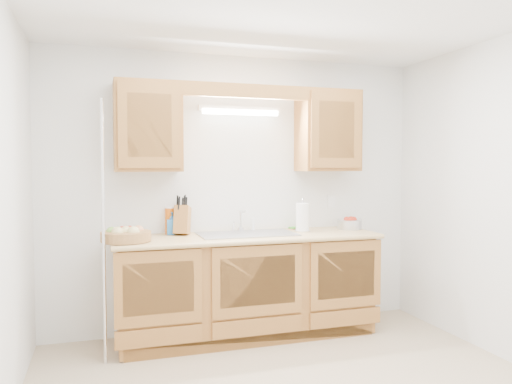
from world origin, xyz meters
name	(u,v)px	position (x,y,z in m)	size (l,w,h in m)	color
room	(300,205)	(0.00, 0.00, 1.25)	(3.52, 3.50, 2.50)	tan
base_cabinets	(247,287)	(0.00, 1.20, 0.44)	(2.20, 0.60, 0.86)	#A56930
countertop	(248,237)	(0.00, 1.19, 0.88)	(2.30, 0.63, 0.04)	tan
upper_cabinet_left	(148,127)	(-0.83, 1.33, 1.83)	(0.55, 0.33, 0.75)	#A56930
upper_cabinet_right	(328,131)	(0.83, 1.33, 1.83)	(0.55, 0.33, 0.75)	#A56930
valance	(247,91)	(0.00, 1.19, 2.14)	(2.20, 0.05, 0.12)	#A56930
fluorescent_fixture	(240,111)	(0.00, 1.42, 2.00)	(0.76, 0.08, 0.08)	white
sink	(247,243)	(0.00, 1.21, 0.83)	(0.84, 0.46, 0.36)	#9E9EA3
wire_shelf_pole	(104,232)	(-1.20, 0.94, 1.00)	(0.03, 0.03, 2.00)	silver
outlet_plate	(331,201)	(0.95, 1.49, 1.15)	(0.08, 0.01, 0.12)	white
fruit_basket	(126,235)	(-1.03, 1.09, 0.95)	(0.52, 0.52, 0.12)	#9C693F
knife_block	(182,220)	(-0.54, 1.37, 1.03)	(0.19, 0.24, 0.36)	#A56930
orange_canister	(170,220)	(-0.64, 1.44, 1.02)	(0.10, 0.10, 0.24)	#D55A0B
soap_bottle	(172,223)	(-0.62, 1.41, 1.00)	(0.09, 0.09, 0.20)	blue
sponge	(295,228)	(0.54, 1.43, 0.91)	(0.12, 0.10, 0.02)	#CC333F
paper_towel	(302,218)	(0.54, 1.25, 1.03)	(0.15, 0.15, 0.31)	silver
apple_bowl	(349,224)	(1.03, 1.27, 0.95)	(0.28, 0.28, 0.12)	silver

